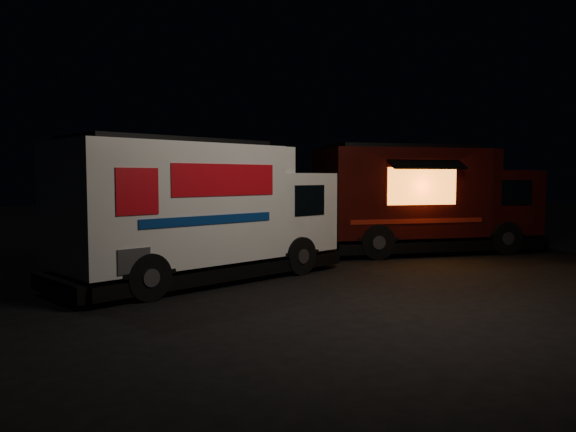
# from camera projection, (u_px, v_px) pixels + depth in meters

# --- Properties ---
(ground) EXTENTS (80.00, 80.00, 0.00)m
(ground) POSITION_uv_depth(u_px,v_px,m) (310.00, 281.00, 12.71)
(ground) COLOR black
(ground) RESTS_ON ground
(white_truck) EXTENTS (7.41, 4.14, 3.19)m
(white_truck) POSITION_uv_depth(u_px,v_px,m) (205.00, 211.00, 12.87)
(white_truck) COLOR white
(white_truck) RESTS_ON ground
(red_truck) EXTENTS (7.62, 4.43, 3.34)m
(red_truck) POSITION_uv_depth(u_px,v_px,m) (426.00, 199.00, 17.64)
(red_truck) COLOR #350B09
(red_truck) RESTS_ON ground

